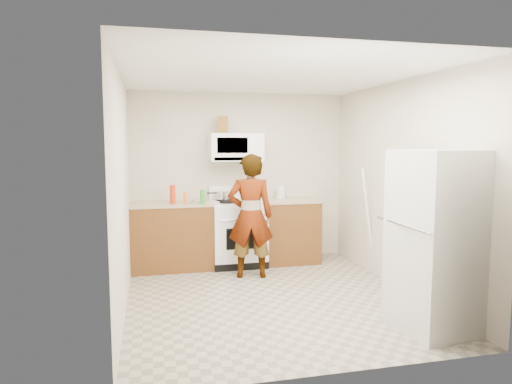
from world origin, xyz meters
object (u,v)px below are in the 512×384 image
object	(u,v)px
microwave	(236,147)
person	(250,216)
gas_range	(238,232)
fridge	(437,241)
kettle	(281,193)
saucepan	(222,195)

from	to	relation	value
microwave	person	distance (m)	1.17
gas_range	microwave	bearing A→B (deg)	90.00
microwave	fridge	xyz separation A→B (m)	(1.38, -2.82, -0.85)
person	fridge	distance (m)	2.45
fridge	kettle	distance (m)	2.91
gas_range	fridge	bearing A→B (deg)	-62.89
person	microwave	bearing A→B (deg)	-75.95
kettle	saucepan	world-z (taller)	kettle
fridge	saucepan	xyz separation A→B (m)	(-1.59, 2.81, 0.16)
gas_range	person	xyz separation A→B (m)	(0.05, -0.64, 0.33)
fridge	kettle	world-z (taller)	fridge
microwave	person	bearing A→B (deg)	-86.47
person	kettle	distance (m)	1.01
person	saucepan	world-z (taller)	person
fridge	kettle	bearing A→B (deg)	97.23
person	kettle	bearing A→B (deg)	-119.40
fridge	kettle	xyz separation A→B (m)	(-0.70, 2.82, 0.17)
microwave	person	size ratio (longest dim) A/B	0.47
person	kettle	size ratio (longest dim) A/B	9.50
saucepan	microwave	bearing A→B (deg)	3.09
saucepan	fridge	bearing A→B (deg)	-60.59
kettle	person	bearing A→B (deg)	-154.07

